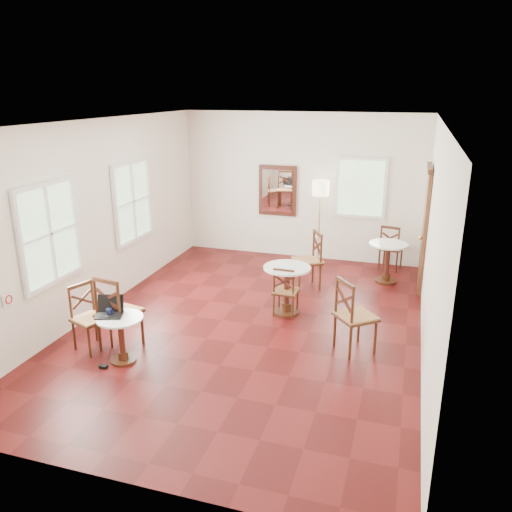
{
  "coord_description": "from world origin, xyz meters",
  "views": [
    {
      "loc": [
        2.17,
        -6.77,
        3.42
      ],
      "look_at": [
        0.0,
        0.3,
        1.0
      ],
      "focal_mm": 35.9,
      "sensor_mm": 36.0,
      "label": 1
    }
  ],
  "objects_px": {
    "chair_mid_b": "(354,316)",
    "power_adapter": "(103,367)",
    "chair_back_a": "(391,247)",
    "laptop": "(110,310)",
    "floor_lamp": "(320,194)",
    "chair_near_b": "(90,318)",
    "chair_near_a": "(118,312)",
    "water_glass": "(108,312)",
    "chair_mid_a": "(286,291)",
    "cafe_table_back": "(387,258)",
    "mouse": "(108,317)",
    "cafe_table_mid": "(287,285)",
    "cafe_table_near": "(121,334)",
    "chair_back_b": "(308,260)",
    "navy_mug": "(109,312)"
  },
  "relations": [
    {
      "from": "chair_near_a",
      "to": "water_glass",
      "type": "relative_size",
      "value": 11.75
    },
    {
      "from": "cafe_table_mid",
      "to": "chair_back_a",
      "type": "relative_size",
      "value": 0.85
    },
    {
      "from": "chair_near_a",
      "to": "mouse",
      "type": "relative_size",
      "value": 11.82
    },
    {
      "from": "cafe_table_mid",
      "to": "chair_mid_a",
      "type": "distance_m",
      "value": 0.11
    },
    {
      "from": "chair_back_a",
      "to": "chair_near_b",
      "type": "bearing_deg",
      "value": 63.09
    },
    {
      "from": "power_adapter",
      "to": "water_glass",
      "type": "bearing_deg",
      "value": 96.82
    },
    {
      "from": "chair_near_a",
      "to": "floor_lamp",
      "type": "xyz_separation_m",
      "value": [
        1.94,
        4.4,
        0.91
      ]
    },
    {
      "from": "cafe_table_near",
      "to": "floor_lamp",
      "type": "distance_m",
      "value": 5.13
    },
    {
      "from": "floor_lamp",
      "to": "chair_near_b",
      "type": "bearing_deg",
      "value": -117.16
    },
    {
      "from": "navy_mug",
      "to": "power_adapter",
      "type": "bearing_deg",
      "value": -88.14
    },
    {
      "from": "power_adapter",
      "to": "chair_mid_b",
      "type": "bearing_deg",
      "value": 25.25
    },
    {
      "from": "chair_mid_a",
      "to": "power_adapter",
      "type": "bearing_deg",
      "value": 52.28
    },
    {
      "from": "navy_mug",
      "to": "mouse",
      "type": "bearing_deg",
      "value": -68.18
    },
    {
      "from": "chair_back_b",
      "to": "laptop",
      "type": "xyz_separation_m",
      "value": [
        -1.95,
        -3.29,
        0.18
      ]
    },
    {
      "from": "mouse",
      "to": "cafe_table_back",
      "type": "bearing_deg",
      "value": 33.3
    },
    {
      "from": "cafe_table_mid",
      "to": "chair_back_b",
      "type": "bearing_deg",
      "value": 85.6
    },
    {
      "from": "cafe_table_back",
      "to": "navy_mug",
      "type": "relative_size",
      "value": 6.49
    },
    {
      "from": "chair_mid_b",
      "to": "power_adapter",
      "type": "height_order",
      "value": "chair_mid_b"
    },
    {
      "from": "chair_near_a",
      "to": "chair_back_a",
      "type": "xyz_separation_m",
      "value": [
        3.38,
        4.44,
        -0.08
      ]
    },
    {
      "from": "chair_near_a",
      "to": "cafe_table_mid",
      "type": "bearing_deg",
      "value": -125.39
    },
    {
      "from": "cafe_table_back",
      "to": "chair_near_b",
      "type": "bearing_deg",
      "value": -134.25
    },
    {
      "from": "chair_mid_a",
      "to": "mouse",
      "type": "height_order",
      "value": "chair_mid_a"
    },
    {
      "from": "laptop",
      "to": "mouse",
      "type": "distance_m",
      "value": 0.12
    },
    {
      "from": "water_glass",
      "to": "floor_lamp",
      "type": "bearing_deg",
      "value": 67.89
    },
    {
      "from": "chair_mid_b",
      "to": "chair_back_b",
      "type": "relative_size",
      "value": 1.02
    },
    {
      "from": "chair_near_a",
      "to": "chair_near_b",
      "type": "height_order",
      "value": "chair_near_a"
    },
    {
      "from": "water_glass",
      "to": "chair_back_b",
      "type": "bearing_deg",
      "value": 59.32
    },
    {
      "from": "chair_back_a",
      "to": "chair_back_b",
      "type": "bearing_deg",
      "value": 58.36
    },
    {
      "from": "cafe_table_mid",
      "to": "floor_lamp",
      "type": "relative_size",
      "value": 0.46
    },
    {
      "from": "cafe_table_mid",
      "to": "cafe_table_back",
      "type": "distance_m",
      "value": 2.38
    },
    {
      "from": "floor_lamp",
      "to": "navy_mug",
      "type": "bearing_deg",
      "value": -111.8
    },
    {
      "from": "chair_near_b",
      "to": "water_glass",
      "type": "distance_m",
      "value": 0.5
    },
    {
      "from": "chair_back_a",
      "to": "floor_lamp",
      "type": "bearing_deg",
      "value": 14.05
    },
    {
      "from": "chair_mid_b",
      "to": "power_adapter",
      "type": "distance_m",
      "value": 3.36
    },
    {
      "from": "floor_lamp",
      "to": "chair_mid_a",
      "type": "bearing_deg",
      "value": -90.64
    },
    {
      "from": "water_glass",
      "to": "mouse",
      "type": "bearing_deg",
      "value": -59.02
    },
    {
      "from": "chair_mid_b",
      "to": "water_glass",
      "type": "height_order",
      "value": "chair_mid_b"
    },
    {
      "from": "chair_back_a",
      "to": "laptop",
      "type": "height_order",
      "value": "chair_back_a"
    },
    {
      "from": "water_glass",
      "to": "power_adapter",
      "type": "xyz_separation_m",
      "value": [
        0.03,
        -0.27,
        -0.66
      ]
    },
    {
      "from": "cafe_table_near",
      "to": "water_glass",
      "type": "xyz_separation_m",
      "value": [
        -0.18,
        0.03,
        0.29
      ]
    },
    {
      "from": "chair_near_a",
      "to": "floor_lamp",
      "type": "bearing_deg",
      "value": -102.66
    },
    {
      "from": "cafe_table_near",
      "to": "cafe_table_mid",
      "type": "relative_size",
      "value": 0.8
    },
    {
      "from": "chair_mid_a",
      "to": "water_glass",
      "type": "distance_m",
      "value": 2.76
    },
    {
      "from": "cafe_table_mid",
      "to": "laptop",
      "type": "relative_size",
      "value": 1.93
    },
    {
      "from": "chair_near_a",
      "to": "laptop",
      "type": "distance_m",
      "value": 0.31
    },
    {
      "from": "chair_back_b",
      "to": "laptop",
      "type": "distance_m",
      "value": 3.83
    },
    {
      "from": "cafe_table_back",
      "to": "floor_lamp",
      "type": "height_order",
      "value": "floor_lamp"
    },
    {
      "from": "cafe_table_near",
      "to": "mouse",
      "type": "relative_size",
      "value": 6.9
    },
    {
      "from": "chair_mid_b",
      "to": "laptop",
      "type": "height_order",
      "value": "chair_mid_b"
    },
    {
      "from": "cafe_table_near",
      "to": "chair_back_b",
      "type": "relative_size",
      "value": 0.62
    }
  ]
}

